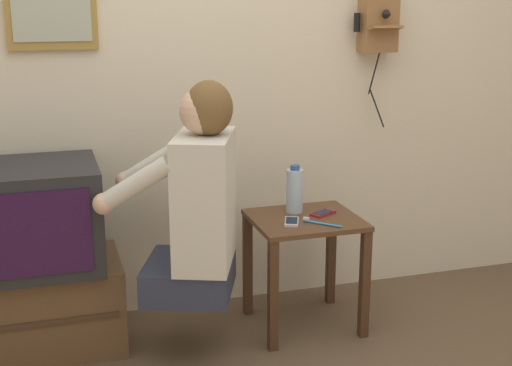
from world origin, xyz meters
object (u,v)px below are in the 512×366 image
(person, at_px, (198,200))
(wall_phone_antique, at_px, (378,17))
(water_bottle, at_px, (295,190))
(toothbrush, at_px, (320,223))
(cell_phone_spare, at_px, (323,213))
(television, at_px, (30,217))
(cell_phone_held, at_px, (292,222))

(person, distance_m, wall_phone_antique, 1.33)
(person, height_order, water_bottle, person)
(water_bottle, xyz_separation_m, toothbrush, (0.04, -0.21, -0.10))
(cell_phone_spare, bearing_deg, wall_phone_antique, 98.21)
(water_bottle, bearing_deg, cell_phone_spare, -34.16)
(water_bottle, bearing_deg, television, 179.26)
(television, distance_m, cell_phone_spare, 1.30)
(wall_phone_antique, relative_size, water_bottle, 3.32)
(television, bearing_deg, cell_phone_spare, -4.07)
(television, xyz_separation_m, cell_phone_spare, (1.29, -0.09, -0.08))
(person, distance_m, cell_phone_held, 0.48)
(water_bottle, height_order, toothbrush, water_bottle)
(toothbrush, bearing_deg, water_bottle, 57.86)
(wall_phone_antique, bearing_deg, television, -172.73)
(person, xyz_separation_m, wall_phone_antique, (1.02, 0.46, 0.71))
(person, height_order, wall_phone_antique, wall_phone_antique)
(television, relative_size, toothbrush, 4.05)
(cell_phone_spare, xyz_separation_m, toothbrush, (-0.07, -0.13, 0.00))
(toothbrush, bearing_deg, person, 138.52)
(cell_phone_held, height_order, cell_phone_spare, same)
(wall_phone_antique, bearing_deg, cell_phone_held, -146.29)
(person, xyz_separation_m, cell_phone_spare, (0.62, 0.15, -0.16))
(wall_phone_antique, relative_size, cell_phone_held, 5.43)
(cell_phone_held, bearing_deg, cell_phone_spare, 44.31)
(television, relative_size, water_bottle, 2.56)
(television, bearing_deg, wall_phone_antique, 7.27)
(cell_phone_held, bearing_deg, wall_phone_antique, 55.15)
(wall_phone_antique, xyz_separation_m, cell_phone_held, (-0.58, -0.38, -0.87))
(cell_phone_held, distance_m, water_bottle, 0.20)
(wall_phone_antique, distance_m, toothbrush, 1.08)
(cell_phone_held, distance_m, toothbrush, 0.13)
(person, distance_m, cell_phone_spare, 0.66)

